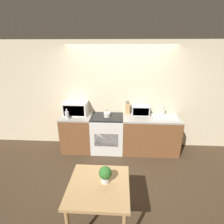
# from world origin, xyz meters

# --- Properties ---
(ground_plane) EXTENTS (16.00, 16.00, 0.00)m
(ground_plane) POSITION_xyz_m (0.00, 0.00, 0.00)
(ground_plane) COLOR #3D2D1E
(wall_back) EXTENTS (10.00, 0.06, 2.60)m
(wall_back) POSITION_xyz_m (0.00, 1.05, 1.30)
(wall_back) COLOR beige
(wall_back) RESTS_ON ground_plane
(counter_left_run) EXTENTS (0.72, 0.62, 0.90)m
(counter_left_run) POSITION_xyz_m (-1.04, 0.71, 0.45)
(counter_left_run) COLOR brown
(counter_left_run) RESTS_ON ground_plane
(counter_right_run) EXTENTS (1.32, 0.62, 0.90)m
(counter_right_run) POSITION_xyz_m (0.74, 0.71, 0.45)
(counter_right_run) COLOR brown
(counter_right_run) RESTS_ON ground_plane
(stove_range) EXTENTS (0.76, 0.62, 0.90)m
(stove_range) POSITION_xyz_m (-0.30, 0.70, 0.45)
(stove_range) COLOR silver
(stove_range) RESTS_ON ground_plane
(kettle) EXTENTS (0.15, 0.15, 0.17)m
(kettle) POSITION_xyz_m (-0.30, 0.68, 0.97)
(kettle) COLOR beige
(kettle) RESTS_ON stove_range
(microwave) EXTENTS (0.55, 0.39, 0.31)m
(microwave) POSITION_xyz_m (-1.07, 0.80, 1.06)
(microwave) COLOR silver
(microwave) RESTS_ON counter_left_run
(bottle) EXTENTS (0.09, 0.09, 0.23)m
(bottle) POSITION_xyz_m (-1.20, 0.52, 0.99)
(bottle) COLOR silver
(bottle) RESTS_ON counter_left_run
(knife_block) EXTENTS (0.10, 0.09, 0.32)m
(knife_block) POSITION_xyz_m (0.18, 0.91, 1.03)
(knife_block) COLOR tan
(knife_block) RESTS_ON counter_right_run
(toaster_oven) EXTENTS (0.42, 0.25, 0.23)m
(toaster_oven) POSITION_xyz_m (0.49, 0.86, 1.01)
(toaster_oven) COLOR #ADAFB5
(toaster_oven) RESTS_ON counter_right_run
(sink_basin) EXTENTS (0.59, 0.43, 0.24)m
(sink_basin) POSITION_xyz_m (1.04, 0.71, 0.91)
(sink_basin) COLOR #ADAFB5
(sink_basin) RESTS_ON counter_right_run
(dining_table) EXTENTS (0.80, 0.80, 0.76)m
(dining_table) POSITION_xyz_m (-0.24, -1.33, 0.66)
(dining_table) COLOR tan
(dining_table) RESTS_ON ground_plane
(potted_plant) EXTENTS (0.17, 0.17, 0.23)m
(potted_plant) POSITION_xyz_m (-0.16, -1.26, 0.88)
(potted_plant) COLOR beige
(potted_plant) RESTS_ON dining_table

